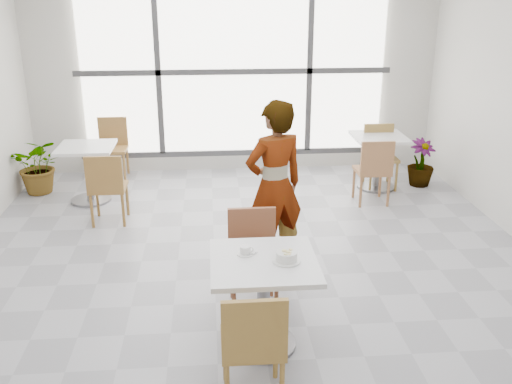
{
  "coord_description": "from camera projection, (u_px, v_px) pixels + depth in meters",
  "views": [
    {
      "loc": [
        -0.38,
        -4.85,
        2.68
      ],
      "look_at": [
        0.0,
        -0.3,
        1.0
      ],
      "focal_mm": 39.51,
      "sensor_mm": 36.0,
      "label": 1
    }
  ],
  "objects": [
    {
      "name": "bg_chair_right_far",
      "position": [
        380.0,
        152.0,
        7.85
      ],
      "size": [
        0.42,
        0.42,
        0.87
      ],
      "color": "olive",
      "rests_on": "ground"
    },
    {
      "name": "main_table",
      "position": [
        264.0,
        287.0,
        4.29
      ],
      "size": [
        0.8,
        0.8,
        0.75
      ],
      "color": "silver",
      "rests_on": "ground"
    },
    {
      "name": "chair_far",
      "position": [
        253.0,
        252.0,
        4.89
      ],
      "size": [
        0.42,
        0.42,
        0.87
      ],
      "color": "brown",
      "rests_on": "ground"
    },
    {
      "name": "chair_near",
      "position": [
        253.0,
        341.0,
        3.67
      ],
      "size": [
        0.42,
        0.42,
        0.87
      ],
      "rotation": [
        0.0,
        0.0,
        3.14
      ],
      "color": "olive",
      "rests_on": "ground"
    },
    {
      "name": "wall_back",
      "position": [
        234.0,
        71.0,
        8.25
      ],
      "size": [
        6.0,
        0.0,
        6.0
      ],
      "primitive_type": "plane",
      "rotation": [
        1.57,
        0.0,
        0.0
      ],
      "color": "silver",
      "rests_on": "ground"
    },
    {
      "name": "bg_chair_left_far",
      "position": [
        113.0,
        143.0,
        8.25
      ],
      "size": [
        0.42,
        0.42,
        0.87
      ],
      "color": "#A2733B",
      "rests_on": "ground"
    },
    {
      "name": "coffee_cup",
      "position": [
        246.0,
        251.0,
        4.29
      ],
      "size": [
        0.16,
        0.13,
        0.07
      ],
      "color": "white",
      "rests_on": "main_table"
    },
    {
      "name": "bg_table_left",
      "position": [
        88.0,
        166.0,
        7.28
      ],
      "size": [
        0.7,
        0.7,
        0.75
      ],
      "color": "white",
      "rests_on": "ground"
    },
    {
      "name": "floor",
      "position": [
        253.0,
        277.0,
        5.49
      ],
      "size": [
        7.0,
        7.0,
        0.0
      ],
      "primitive_type": "plane",
      "color": "#9E9EA5",
      "rests_on": "ground"
    },
    {
      "name": "bg_chair_left_near",
      "position": [
        107.0,
        184.0,
        6.56
      ],
      "size": [
        0.42,
        0.42,
        0.87
      ],
      "rotation": [
        0.0,
        0.0,
        3.14
      ],
      "color": "olive",
      "rests_on": "ground"
    },
    {
      "name": "person",
      "position": [
        274.0,
        186.0,
        5.45
      ],
      "size": [
        0.73,
        0.61,
        1.7
      ],
      "primitive_type": "imported",
      "rotation": [
        0.0,
        0.0,
        3.53
      ],
      "color": "black",
      "rests_on": "ground"
    },
    {
      "name": "plant_left",
      "position": [
        39.0,
        165.0,
        7.62
      ],
      "size": [
        0.71,
        0.62,
        0.78
      ],
      "primitive_type": "imported",
      "rotation": [
        0.0,
        0.0,
        0.01
      ],
      "color": "#518B4D",
      "rests_on": "ground"
    },
    {
      "name": "plant_right",
      "position": [
        421.0,
        163.0,
        7.92
      ],
      "size": [
        0.47,
        0.47,
        0.67
      ],
      "primitive_type": "imported",
      "rotation": [
        0.0,
        0.0,
        0.31
      ],
      "color": "#4B7037",
      "rests_on": "ground"
    },
    {
      "name": "bg_table_right",
      "position": [
        378.0,
        154.0,
        7.76
      ],
      "size": [
        0.7,
        0.7,
        0.75
      ],
      "color": "silver",
      "rests_on": "ground"
    },
    {
      "name": "window",
      "position": [
        235.0,
        71.0,
        8.19
      ],
      "size": [
        4.6,
        0.07,
        2.52
      ],
      "color": "white",
      "rests_on": "ground"
    },
    {
      "name": "bg_chair_right_near",
      "position": [
        374.0,
        167.0,
        7.16
      ],
      "size": [
        0.42,
        0.42,
        0.87
      ],
      "rotation": [
        0.0,
        0.0,
        3.14
      ],
      "color": "#A36D43",
      "rests_on": "ground"
    },
    {
      "name": "oatmeal_bowl",
      "position": [
        286.0,
        256.0,
        4.17
      ],
      "size": [
        0.21,
        0.21,
        0.09
      ],
      "color": "silver",
      "rests_on": "main_table"
    }
  ]
}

